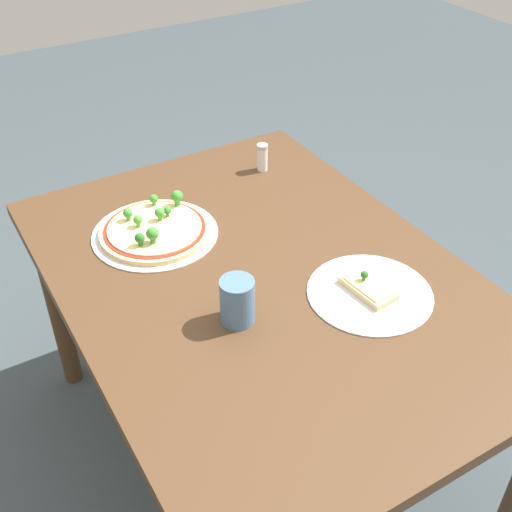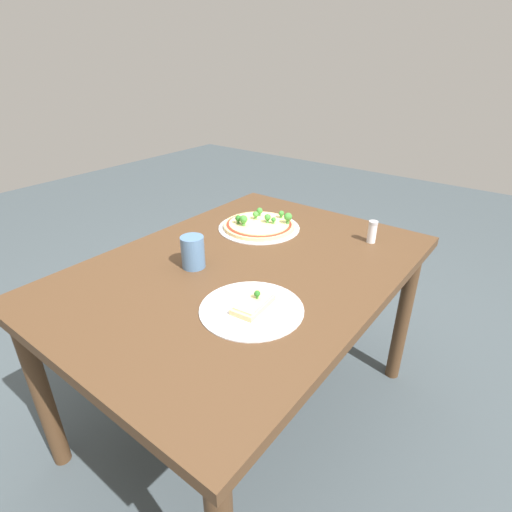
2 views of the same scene
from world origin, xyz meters
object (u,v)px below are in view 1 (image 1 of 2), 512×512
Objects in this scene: dining_table at (262,299)px; condiment_shaker at (262,157)px; pizza_tray_slice at (369,291)px; drinking_cup at (237,301)px; pizza_tray_whole at (155,230)px.

condiment_shaker is (0.45, -0.27, 0.13)m from dining_table.
condiment_shaker is at bearing -31.11° from dining_table.
drinking_cup is at bearing 75.93° from pizza_tray_slice.
condiment_shaker reaches higher than pizza_tray_whole.
dining_table is at bearing -151.96° from pizza_tray_whole.
condiment_shaker reaches higher than dining_table.
dining_table is 15.07× the size of condiment_shaker.
pizza_tray_whole is (0.30, 0.16, 0.10)m from dining_table.
condiment_shaker is at bearing -35.66° from drinking_cup.
condiment_shaker is (0.64, -0.09, 0.04)m from pizza_tray_slice.
drinking_cup reaches higher than pizza_tray_slice.
drinking_cup is 0.69m from condiment_shaker.
pizza_tray_whole is 3.91× the size of condiment_shaker.
pizza_tray_slice is at bearing -136.07° from dining_table.
dining_table is 4.35× the size of pizza_tray_slice.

